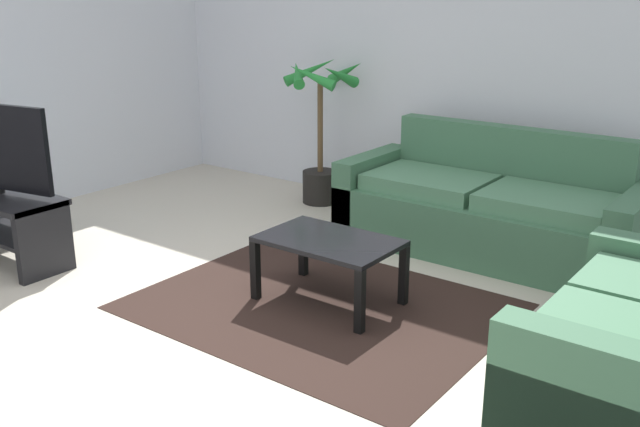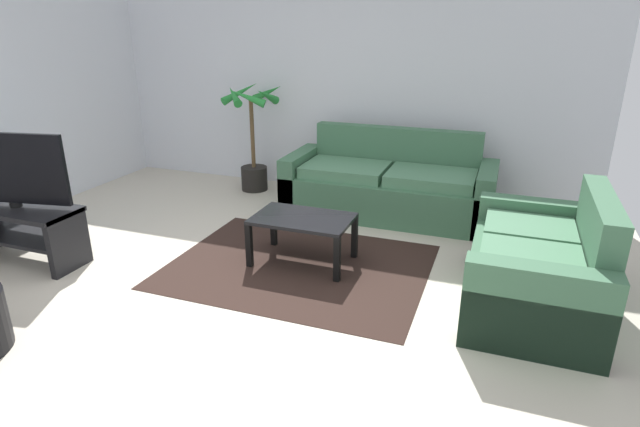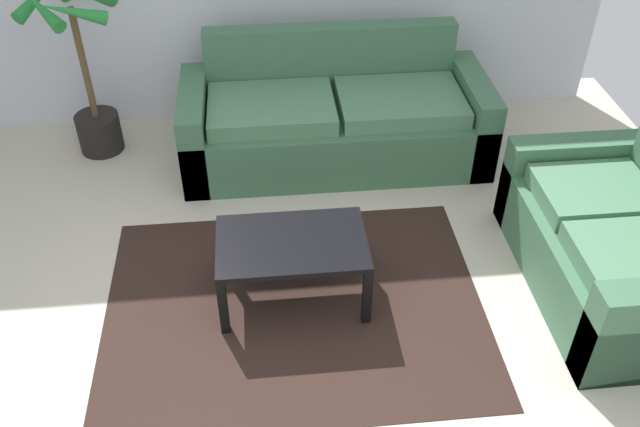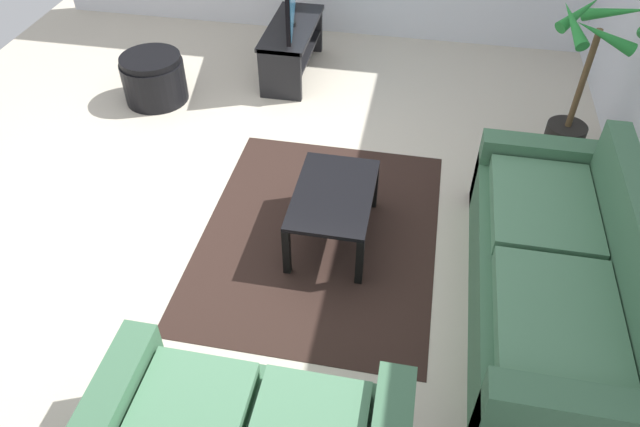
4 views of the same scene
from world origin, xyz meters
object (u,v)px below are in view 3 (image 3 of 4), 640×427
Objects in this scene: couch_main at (335,121)px; potted_palm at (88,79)px; couch_loveseat at (619,247)px; coffee_table at (292,249)px.

couch_main is 1.82m from potted_palm.
potted_palm reaches higher than couch_loveseat.
coffee_table is at bearing -105.86° from couch_main.
couch_loveseat reaches higher than coffee_table.
couch_loveseat is at bearing -29.36° from potted_palm.
couch_loveseat is (1.49, -1.56, -0.01)m from couch_main.
coffee_table is at bearing -52.00° from potted_palm.
couch_main and couch_loveseat have the same top height.
coffee_table is 0.64× the size of potted_palm.
potted_palm is (-1.36, 1.74, 0.23)m from coffee_table.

